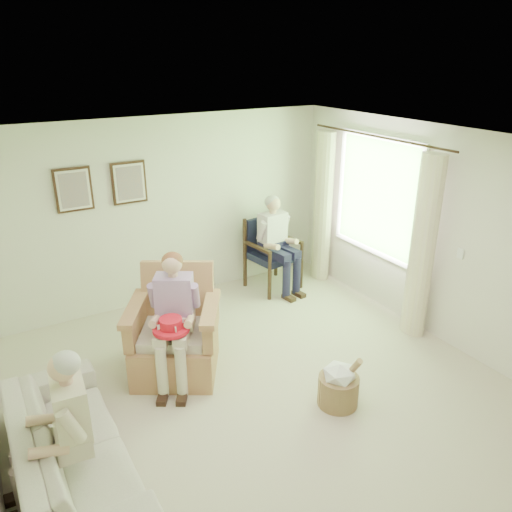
# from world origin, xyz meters

# --- Properties ---
(floor) EXTENTS (5.50, 5.50, 0.00)m
(floor) POSITION_xyz_m (0.00, 0.00, 0.00)
(floor) COLOR beige
(floor) RESTS_ON ground
(back_wall) EXTENTS (5.00, 0.04, 2.60)m
(back_wall) POSITION_xyz_m (0.00, 2.75, 1.30)
(back_wall) COLOR silver
(back_wall) RESTS_ON ground
(right_wall) EXTENTS (0.04, 5.50, 2.60)m
(right_wall) POSITION_xyz_m (2.50, 0.00, 1.30)
(right_wall) COLOR silver
(right_wall) RESTS_ON ground
(ceiling) EXTENTS (5.00, 5.50, 0.02)m
(ceiling) POSITION_xyz_m (0.00, 0.00, 2.60)
(ceiling) COLOR white
(ceiling) RESTS_ON back_wall
(window) EXTENTS (0.13, 2.50, 1.63)m
(window) POSITION_xyz_m (2.46, 1.20, 1.58)
(window) COLOR #2D6B23
(window) RESTS_ON right_wall
(curtain_left) EXTENTS (0.34, 0.34, 2.30)m
(curtain_left) POSITION_xyz_m (2.33, 0.22, 1.15)
(curtain_left) COLOR beige
(curtain_left) RESTS_ON ground
(curtain_right) EXTENTS (0.34, 0.34, 2.30)m
(curtain_right) POSITION_xyz_m (2.33, 2.18, 1.15)
(curtain_right) COLOR beige
(curtain_right) RESTS_ON ground
(framed_print_left) EXTENTS (0.45, 0.05, 0.55)m
(framed_print_left) POSITION_xyz_m (-1.15, 2.71, 1.78)
(framed_print_left) COLOR #382114
(framed_print_left) RESTS_ON back_wall
(framed_print_right) EXTENTS (0.45, 0.05, 0.55)m
(framed_print_right) POSITION_xyz_m (-0.45, 2.71, 1.78)
(framed_print_right) COLOR #382114
(framed_print_right) RESTS_ON back_wall
(wicker_armchair) EXTENTS (0.92, 0.92, 1.18)m
(wicker_armchair) POSITION_xyz_m (-0.62, 0.98, 0.38)
(wicker_armchair) COLOR tan
(wicker_armchair) RESTS_ON ground
(wood_armchair) EXTENTS (0.68, 0.64, 1.05)m
(wood_armchair) POSITION_xyz_m (1.49, 2.34, 0.58)
(wood_armchair) COLOR black
(wood_armchair) RESTS_ON ground
(sofa) EXTENTS (2.17, 0.85, 0.63)m
(sofa) POSITION_xyz_m (-1.95, -0.05, 0.32)
(sofa) COLOR beige
(sofa) RESTS_ON ground
(person_wicker) EXTENTS (0.40, 0.62, 1.42)m
(person_wicker) POSITION_xyz_m (-0.62, 0.83, 0.85)
(person_wicker) COLOR beige
(person_wicker) RESTS_ON ground
(person_dark) EXTENTS (0.40, 0.63, 1.41)m
(person_dark) POSITION_xyz_m (1.49, 2.17, 0.84)
(person_dark) COLOR #1B1938
(person_dark) RESTS_ON ground
(person_sofa) EXTENTS (0.42, 0.63, 1.28)m
(person_sofa) POSITION_xyz_m (-1.95, -0.23, 0.74)
(person_sofa) COLOR beige
(person_sofa) RESTS_ON ground
(red_hat) EXTENTS (0.38, 0.38, 0.14)m
(red_hat) POSITION_xyz_m (-0.76, 0.67, 0.76)
(red_hat) COLOR red
(red_hat) RESTS_ON person_wicker
(hatbox) EXTENTS (0.53, 0.53, 0.61)m
(hatbox) POSITION_xyz_m (0.59, -0.42, 0.24)
(hatbox) COLOR tan
(hatbox) RESTS_ON ground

